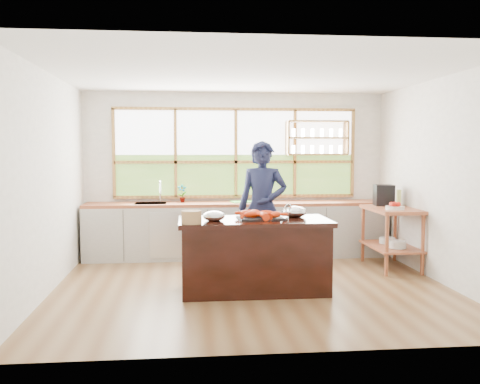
{
  "coord_description": "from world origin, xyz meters",
  "views": [
    {
      "loc": [
        -0.83,
        -6.67,
        1.75
      ],
      "look_at": [
        -0.14,
        0.15,
        1.21
      ],
      "focal_mm": 40.0,
      "sensor_mm": 36.0,
      "label": 1
    }
  ],
  "objects": [
    {
      "name": "wine_glass",
      "position": [
        0.36,
        -0.55,
        1.06
      ],
      "size": [
        0.08,
        0.08,
        0.22
      ],
      "color": "white",
      "rests_on": "island"
    },
    {
      "name": "room_shell",
      "position": [
        0.02,
        0.51,
        1.75
      ],
      "size": [
        5.02,
        4.52,
        2.71
      ],
      "color": "white",
      "rests_on": "ground_plane"
    },
    {
      "name": "ground_plane",
      "position": [
        0.0,
        0.0,
        0.0
      ],
      "size": [
        5.0,
        5.0,
        0.0
      ],
      "primitive_type": "plane",
      "color": "brown"
    },
    {
      "name": "parchment_roll",
      "position": [
        -0.79,
        -0.05,
        0.94
      ],
      "size": [
        0.2,
        0.31,
        0.08
      ],
      "primitive_type": "cylinder",
      "rotation": [
        1.57,
        0.0,
        0.42
      ],
      "color": "silver",
      "rests_on": "island"
    },
    {
      "name": "cutting_board",
      "position": [
        0.1,
        1.94,
        0.91
      ],
      "size": [
        0.45,
        0.36,
        0.01
      ],
      "primitive_type": "cube",
      "rotation": [
        0.0,
        0.0,
        0.17
      ],
      "color": "green",
      "rests_on": "back_counter"
    },
    {
      "name": "mixing_bowl_left",
      "position": [
        -0.5,
        -0.29,
        0.96
      ],
      "size": [
        0.27,
        0.27,
        0.13
      ],
      "primitive_type": "ellipsoid",
      "color": "silver",
      "rests_on": "island"
    },
    {
      "name": "back_counter",
      "position": [
        -0.02,
        1.94,
        0.45
      ],
      "size": [
        4.9,
        0.63,
        0.9
      ],
      "color": "#B8B6AD",
      "rests_on": "ground_plane"
    },
    {
      "name": "espresso_machine",
      "position": [
        2.19,
        1.23,
        1.06
      ],
      "size": [
        0.32,
        0.34,
        0.32
      ],
      "primitive_type": "cube",
      "rotation": [
        0.0,
        0.0,
        -0.15
      ],
      "color": "black",
      "rests_on": "right_shelf_unit"
    },
    {
      "name": "wine_bottle",
      "position": [
        2.24,
        0.77,
        1.04
      ],
      "size": [
        0.08,
        0.08,
        0.28
      ],
      "primitive_type": "cylinder",
      "rotation": [
        0.0,
        0.0,
        -0.22
      ],
      "color": "#A0B155",
      "rests_on": "right_shelf_unit"
    },
    {
      "name": "fruit_bowl",
      "position": [
        2.14,
        0.66,
        0.94
      ],
      "size": [
        0.26,
        0.26,
        0.11
      ],
      "color": "silver",
      "rests_on": "right_shelf_unit"
    },
    {
      "name": "potted_plant",
      "position": [
        -0.9,
        2.0,
        1.05
      ],
      "size": [
        0.17,
        0.12,
        0.3
      ],
      "primitive_type": "imported",
      "rotation": [
        0.0,
        0.0,
        0.12
      ],
      "color": "slate",
      "rests_on": "back_counter"
    },
    {
      "name": "cook",
      "position": [
        0.23,
        0.69,
        0.94
      ],
      "size": [
        0.78,
        0.62,
        1.88
      ],
      "primitive_type": "imported",
      "rotation": [
        0.0,
        0.0,
        -0.27
      ],
      "color": "#151935",
      "rests_on": "ground_plane"
    },
    {
      "name": "slate_board",
      "position": [
        0.08,
        -0.15,
        0.91
      ],
      "size": [
        0.57,
        0.43,
        0.02
      ],
      "primitive_type": "cube",
      "rotation": [
        0.0,
        0.0,
        0.06
      ],
      "color": "black",
      "rests_on": "island"
    },
    {
      "name": "mixing_bowl_right",
      "position": [
        0.54,
        -0.02,
        0.97
      ],
      "size": [
        0.31,
        0.31,
        0.15
      ],
      "primitive_type": "ellipsoid",
      "color": "silver",
      "rests_on": "island"
    },
    {
      "name": "right_shelf_unit",
      "position": [
        2.19,
        0.89,
        0.6
      ],
      "size": [
        0.62,
        1.1,
        0.9
      ],
      "color": "#975030",
      "rests_on": "ground_plane"
    },
    {
      "name": "lobster_pile",
      "position": [
        0.07,
        -0.16,
        0.96
      ],
      "size": [
        0.55,
        0.48,
        0.08
      ],
      "color": "red",
      "rests_on": "slate_board"
    },
    {
      "name": "wicker_basket",
      "position": [
        -0.77,
        -0.51,
        0.98
      ],
      "size": [
        0.24,
        0.24,
        0.15
      ],
      "primitive_type": "cylinder",
      "color": "#A07848",
      "rests_on": "island"
    },
    {
      "name": "island",
      "position": [
        0.0,
        -0.2,
        0.45
      ],
      "size": [
        1.85,
        0.9,
        0.9
      ],
      "color": "black",
      "rests_on": "ground_plane"
    }
  ]
}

